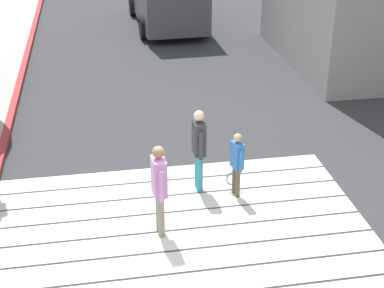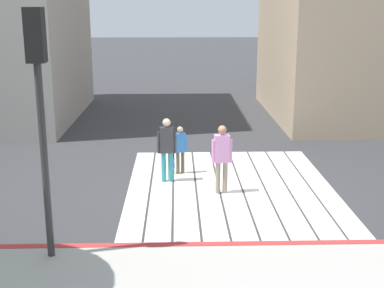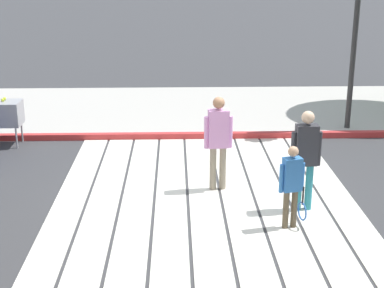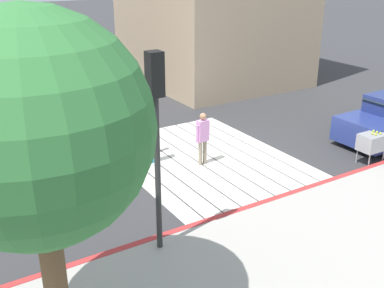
# 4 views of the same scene
# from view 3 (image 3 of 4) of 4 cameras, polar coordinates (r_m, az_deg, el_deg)

# --- Properties ---
(ground_plane) EXTENTS (120.00, 120.00, 0.00)m
(ground_plane) POSITION_cam_3_polar(r_m,az_deg,el_deg) (9.56, 1.21, -5.27)
(ground_plane) COLOR #38383A
(crosswalk_stripes) EXTENTS (6.40, 4.90, 0.01)m
(crosswalk_stripes) POSITION_cam_3_polar(r_m,az_deg,el_deg) (9.55, 1.21, -5.23)
(crosswalk_stripes) COLOR silver
(crosswalk_stripes) RESTS_ON ground
(sidewalk_west) EXTENTS (4.80, 40.00, 0.12)m
(sidewalk_west) POSITION_cam_3_polar(r_m,az_deg,el_deg) (14.85, 0.13, 3.49)
(sidewalk_west) COLOR #ADA8A0
(sidewalk_west) RESTS_ON ground
(curb_painted) EXTENTS (0.16, 40.00, 0.13)m
(curb_painted) POSITION_cam_3_polar(r_m,az_deg,el_deg) (12.59, 0.47, 0.84)
(curb_painted) COLOR #BC3333
(curb_painted) RESTS_ON ground
(tennis_ball_cart) EXTENTS (0.56, 0.80, 1.02)m
(tennis_ball_cart) POSITION_cam_3_polar(r_m,az_deg,el_deg) (12.60, -18.45, 2.92)
(tennis_ball_cart) COLOR #99999E
(tennis_ball_cart) RESTS_ON ground
(pedestrian_adult_lead) EXTENTS (0.21, 0.47, 1.61)m
(pedestrian_adult_lead) POSITION_cam_3_polar(r_m,az_deg,el_deg) (8.90, 11.28, -0.94)
(pedestrian_adult_lead) COLOR teal
(pedestrian_adult_lead) RESTS_ON ground
(pedestrian_adult_trailing) EXTENTS (0.23, 0.48, 1.63)m
(pedestrian_adult_trailing) POSITION_cam_3_polar(r_m,az_deg,el_deg) (9.54, 2.64, 0.74)
(pedestrian_adult_trailing) COLOR gray
(pedestrian_adult_trailing) RESTS_ON ground
(pedestrian_child_with_racket) EXTENTS (0.28, 0.41, 1.26)m
(pedestrian_child_with_racket) POSITION_cam_3_polar(r_m,az_deg,el_deg) (8.34, 9.96, -3.85)
(pedestrian_child_with_racket) COLOR brown
(pedestrian_child_with_racket) RESTS_ON ground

